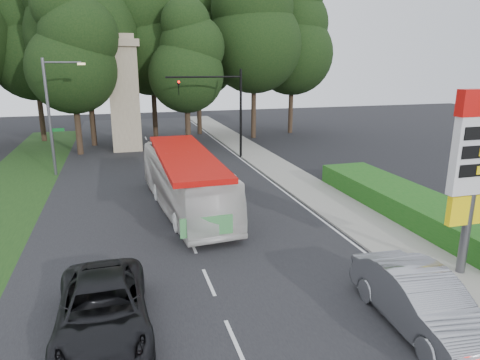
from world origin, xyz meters
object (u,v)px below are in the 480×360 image
object	(u,v)px
monument	(124,93)
traffic_signal_mast	(225,101)
gas_station_pylon	(477,159)
transit_bus	(186,182)
streetlight_signs	(52,112)
suv_charcoal	(103,309)
sedan_silver	(421,301)

from	to	relation	value
monument	traffic_signal_mast	bearing A→B (deg)	-38.00
gas_station_pylon	transit_bus	size ratio (longest dim) A/B	0.61
streetlight_signs	transit_bus	xyz separation A→B (m)	(7.49, -9.86, -2.88)
streetlight_signs	suv_charcoal	xyz separation A→B (m)	(3.42, -20.07, -3.66)
streetlight_signs	monument	distance (m)	9.44
suv_charcoal	monument	bearing A→B (deg)	86.20
monument	sedan_silver	size ratio (longest dim) A/B	1.86
monument	sedan_silver	world-z (taller)	monument
monument	sedan_silver	distance (m)	31.57
sedan_silver	suv_charcoal	size ratio (longest dim) A/B	0.96
suv_charcoal	traffic_signal_mast	bearing A→B (deg)	66.65
traffic_signal_mast	monument	xyz separation A→B (m)	(-7.68, 6.00, 0.43)
monument	sedan_silver	bearing A→B (deg)	-76.13
gas_station_pylon	suv_charcoal	xyz separation A→B (m)	(-12.77, -0.06, -3.67)
monument	sedan_silver	xyz separation A→B (m)	(7.50, -30.38, -4.22)
streetlight_signs	suv_charcoal	size ratio (longest dim) A/B	1.42
traffic_signal_mast	sedan_silver	size ratio (longest dim) A/B	1.34
gas_station_pylon	suv_charcoal	size ratio (longest dim) A/B	1.22
suv_charcoal	transit_bus	bearing A→B (deg)	67.68
traffic_signal_mast	suv_charcoal	distance (m)	24.24
transit_bus	gas_station_pylon	bearing A→B (deg)	-54.35
streetlight_signs	sedan_silver	size ratio (longest dim) A/B	1.48
traffic_signal_mast	gas_station_pylon	bearing A→B (deg)	-80.91
gas_station_pylon	traffic_signal_mast	xyz separation A→B (m)	(-3.52, 22.00, 0.22)
monument	transit_bus	size ratio (longest dim) A/B	0.90
streetlight_signs	sedan_silver	xyz separation A→B (m)	(12.49, -22.39, -3.55)
monument	transit_bus	distance (m)	18.37
traffic_signal_mast	monument	distance (m)	9.76
suv_charcoal	sedan_silver	bearing A→B (deg)	-14.91
monument	suv_charcoal	xyz separation A→B (m)	(-1.57, -28.07, -4.32)
transit_bus	sedan_silver	size ratio (longest dim) A/B	2.08
transit_bus	suv_charcoal	bearing A→B (deg)	-116.67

